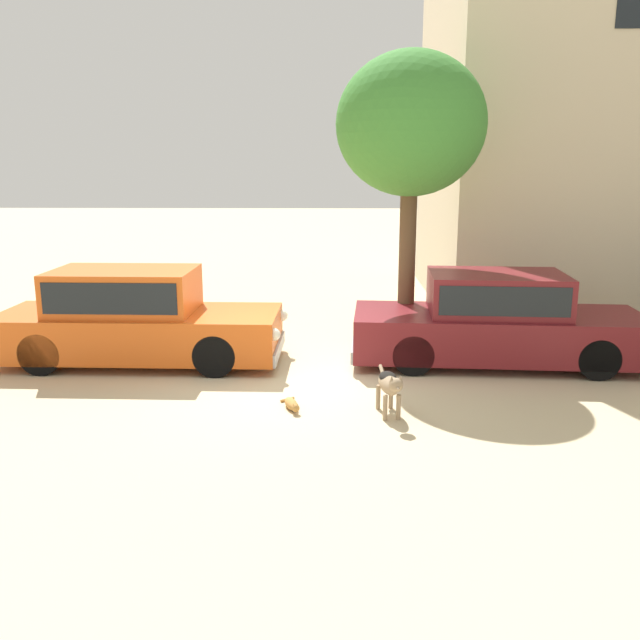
% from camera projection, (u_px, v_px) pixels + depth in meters
% --- Properties ---
extents(ground_plane, '(80.00, 80.00, 0.00)m').
position_uv_depth(ground_plane, '(291.00, 380.00, 10.48)').
color(ground_plane, '#CCB78E').
extents(parked_sedan_nearest, '(4.75, 1.77, 1.56)m').
position_uv_depth(parked_sedan_nearest, '(134.00, 317.00, 11.25)').
color(parked_sedan_nearest, '#D15619').
rests_on(parked_sedan_nearest, ground_plane).
extents(parked_sedan_second, '(4.93, 2.02, 1.52)m').
position_uv_depth(parked_sedan_second, '(497.00, 320.00, 11.18)').
color(parked_sedan_second, maroon).
rests_on(parked_sedan_second, ground_plane).
extents(stray_dog_spotted, '(0.33, 1.05, 0.66)m').
position_uv_depth(stray_dog_spotted, '(389.00, 384.00, 8.91)').
color(stray_dog_spotted, '#997F60').
rests_on(stray_dog_spotted, ground_plane).
extents(stray_cat, '(0.31, 0.65, 0.15)m').
position_uv_depth(stray_cat, '(292.00, 404.00, 9.22)').
color(stray_cat, '#B77F3D').
rests_on(stray_cat, ground_plane).
extents(acacia_tree_left, '(2.51, 2.26, 5.08)m').
position_uv_depth(acacia_tree_left, '(411.00, 127.00, 11.31)').
color(acacia_tree_left, brown).
rests_on(acacia_tree_left, ground_plane).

